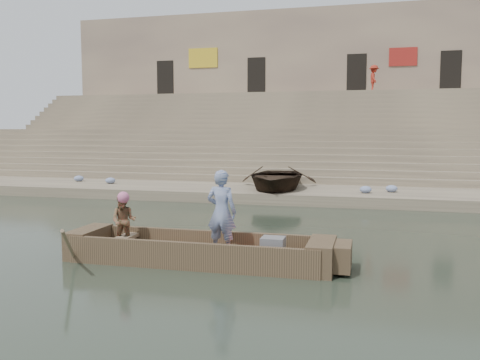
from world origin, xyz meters
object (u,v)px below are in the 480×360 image
at_px(beached_rowboat, 276,177).
at_px(television, 272,247).
at_px(main_rowboat, 198,257).
at_px(pedestrian, 374,79).
at_px(standing_man, 222,212).
at_px(rowing_man, 124,221).

bearing_deg(beached_rowboat, television, -84.73).
distance_m(main_rowboat, pedestrian, 25.89).
xyz_separation_m(standing_man, television, (1.07, -0.01, -0.67)).
height_order(beached_rowboat, pedestrian, pedestrian).
relative_size(standing_man, television, 3.78).
height_order(main_rowboat, pedestrian, pedestrian).
distance_m(main_rowboat, rowing_man, 1.87).
relative_size(rowing_man, television, 2.48).
bearing_deg(standing_man, television, -174.02).
bearing_deg(main_rowboat, pedestrian, 82.00).
relative_size(main_rowboat, standing_man, 2.88).
distance_m(main_rowboat, beached_rowboat, 10.19).
relative_size(beached_rowboat, pedestrian, 2.52).
xyz_separation_m(rowing_man, television, (3.31, -0.09, -0.37)).
bearing_deg(television, beached_rowboat, 100.10).
distance_m(television, beached_rowboat, 10.33).
bearing_deg(beached_rowboat, pedestrian, 70.98).
distance_m(television, pedestrian, 25.66).
bearing_deg(standing_man, rowing_man, 4.28).
distance_m(standing_man, television, 1.26).
bearing_deg(beached_rowboat, main_rowboat, -93.50).
height_order(rowing_man, beached_rowboat, rowing_man).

